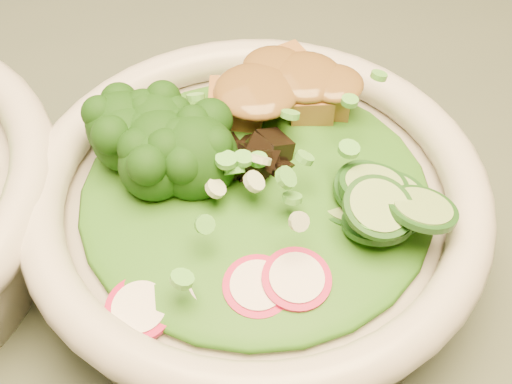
{
  "coord_description": "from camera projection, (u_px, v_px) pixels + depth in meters",
  "views": [
    {
      "loc": [
        -0.22,
        -0.22,
        1.1
      ],
      "look_at": [
        -0.16,
        0.03,
        0.81
      ],
      "focal_mm": 50.0,
      "sensor_mm": 36.0,
      "label": 1
    }
  ],
  "objects": [
    {
      "name": "dining_table",
      "position": [
        477.0,
        336.0,
        0.53
      ],
      "size": [
        1.2,
        0.8,
        0.75
      ],
      "color": "black",
      "rests_on": "ground"
    },
    {
      "name": "salad_bowl",
      "position": [
        256.0,
        214.0,
        0.41
      ],
      "size": [
        0.26,
        0.26,
        0.07
      ],
      "rotation": [
        0.0,
        0.0,
        -0.17
      ],
      "color": "beige",
      "rests_on": "dining_table"
    },
    {
      "name": "lettuce_bed",
      "position": [
        256.0,
        191.0,
        0.39
      ],
      "size": [
        0.2,
        0.2,
        0.02
      ],
      "primitive_type": "ellipsoid",
      "color": "#275812",
      "rests_on": "salad_bowl"
    },
    {
      "name": "broccoli_florets",
      "position": [
        147.0,
        159.0,
        0.39
      ],
      "size": [
        0.09,
        0.08,
        0.04
      ],
      "primitive_type": null,
      "rotation": [
        0.0,
        0.0,
        -0.17
      ],
      "color": "black",
      "rests_on": "salad_bowl"
    },
    {
      "name": "radish_slices",
      "position": [
        236.0,
        283.0,
        0.35
      ],
      "size": [
        0.11,
        0.06,
        0.02
      ],
      "primitive_type": null,
      "rotation": [
        0.0,
        0.0,
        -0.17
      ],
      "color": "#AE0D3C",
      "rests_on": "salad_bowl"
    },
    {
      "name": "cucumber_slices",
      "position": [
        372.0,
        196.0,
        0.37
      ],
      "size": [
        0.08,
        0.08,
        0.03
      ],
      "primitive_type": null,
      "rotation": [
        0.0,
        0.0,
        -0.17
      ],
      "color": "#94B363",
      "rests_on": "salad_bowl"
    },
    {
      "name": "mushroom_heap",
      "position": [
        260.0,
        159.0,
        0.39
      ],
      "size": [
        0.08,
        0.08,
        0.04
      ],
      "primitive_type": null,
      "rotation": [
        0.0,
        0.0,
        -0.17
      ],
      "color": "black",
      "rests_on": "salad_bowl"
    },
    {
      "name": "tofu_cubes",
      "position": [
        278.0,
        104.0,
        0.42
      ],
      "size": [
        0.09,
        0.07,
        0.03
      ],
      "primitive_type": null,
      "rotation": [
        0.0,
        0.0,
        -0.17
      ],
      "color": "#965F32",
      "rests_on": "salad_bowl"
    },
    {
      "name": "peanut_sauce",
      "position": [
        279.0,
        87.0,
        0.41
      ],
      "size": [
        0.07,
        0.05,
        0.02
      ],
      "primitive_type": "ellipsoid",
      "color": "brown",
      "rests_on": "tofu_cubes"
    },
    {
      "name": "scallion_garnish",
      "position": [
        256.0,
        162.0,
        0.37
      ],
      "size": [
        0.18,
        0.18,
        0.02
      ],
      "primitive_type": null,
      "color": "#56B43F",
      "rests_on": "salad_bowl"
    }
  ]
}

